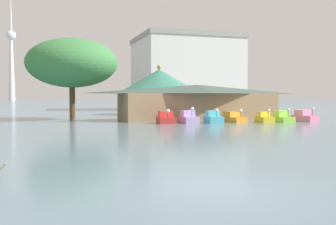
{
  "coord_description": "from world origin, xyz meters",
  "views": [
    {
      "loc": [
        -4.9,
        -10.76,
        2.72
      ],
      "look_at": [
        4.69,
        19.94,
        1.5
      ],
      "focal_mm": 43.0,
      "sensor_mm": 36.0,
      "label": 1
    }
  ],
  "objects": [
    {
      "name": "shoreline_tree_mid",
      "position": [
        -1.47,
        38.97,
        6.83
      ],
      "size": [
        10.9,
        10.9,
        9.79
      ],
      "color": "brown",
      "rests_on": "ground"
    },
    {
      "name": "pedal_boat_orange",
      "position": [
        15.22,
        29.49,
        0.45
      ],
      "size": [
        2.17,
        3.26,
        1.49
      ],
      "rotation": [
        0.0,
        0.0,
        -1.36
      ],
      "color": "orange",
      "rests_on": "ground"
    },
    {
      "name": "pedal_boat_red",
      "position": [
        7.39,
        29.32,
        0.52
      ],
      "size": [
        1.98,
        2.9,
        1.53
      ],
      "rotation": [
        0.0,
        0.0,
        -1.69
      ],
      "color": "red",
      "rests_on": "ground"
    },
    {
      "name": "pedal_boat_yellow",
      "position": [
        18.17,
        27.83,
        0.46
      ],
      "size": [
        1.54,
        2.38,
        1.51
      ],
      "rotation": [
        0.0,
        0.0,
        -1.66
      ],
      "color": "yellow",
      "rests_on": "ground"
    },
    {
      "name": "distant_broadcast_tower",
      "position": [
        -31.57,
        382.0,
        53.35
      ],
      "size": [
        8.69,
        8.69,
        141.56
      ],
      "color": "silver",
      "rests_on": "ground"
    },
    {
      "name": "pedal_boat_pink",
      "position": [
        23.27,
        27.87,
        0.52
      ],
      "size": [
        2.08,
        3.09,
        1.63
      ],
      "rotation": [
        0.0,
        0.0,
        -1.35
      ],
      "color": "pink",
      "rests_on": "ground"
    },
    {
      "name": "green_roof_pavilion",
      "position": [
        12.8,
        50.59,
        4.05
      ],
      "size": [
        12.3,
        12.3,
        7.88
      ],
      "color": "brown",
      "rests_on": "ground"
    },
    {
      "name": "background_building_block",
      "position": [
        25.48,
        73.49,
        8.07
      ],
      "size": [
        21.15,
        19.03,
        16.11
      ],
      "color": "silver",
      "rests_on": "ground"
    },
    {
      "name": "pedal_boat_lavender",
      "position": [
        9.79,
        28.99,
        0.54
      ],
      "size": [
        1.53,
        2.55,
        1.73
      ],
      "rotation": [
        0.0,
        0.0,
        -1.57
      ],
      "color": "#B299D8",
      "rests_on": "ground"
    },
    {
      "name": "boathouse",
      "position": [
        13.1,
        34.8,
        2.21
      ],
      "size": [
        19.99,
        7.38,
        4.24
      ],
      "color": "#9E7F5B",
      "rests_on": "ground"
    },
    {
      "name": "pedal_boat_cyan",
      "position": [
        12.4,
        28.44,
        0.53
      ],
      "size": [
        1.66,
        2.37,
        1.57
      ],
      "rotation": [
        0.0,
        0.0,
        -1.63
      ],
      "color": "#4CB7CC",
      "rests_on": "ground"
    },
    {
      "name": "pedal_boat_lime",
      "position": [
        20.43,
        27.78,
        0.5
      ],
      "size": [
        1.79,
        2.35,
        1.54
      ],
      "rotation": [
        0.0,
        0.0,
        -1.49
      ],
      "color": "#8CCC3F",
      "rests_on": "ground"
    },
    {
      "name": "ground_plane",
      "position": [
        0.0,
        0.0,
        0.0
      ],
      "size": [
        2000.0,
        2000.0,
        0.0
      ],
      "primitive_type": "plane",
      "color": "slate"
    }
  ]
}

